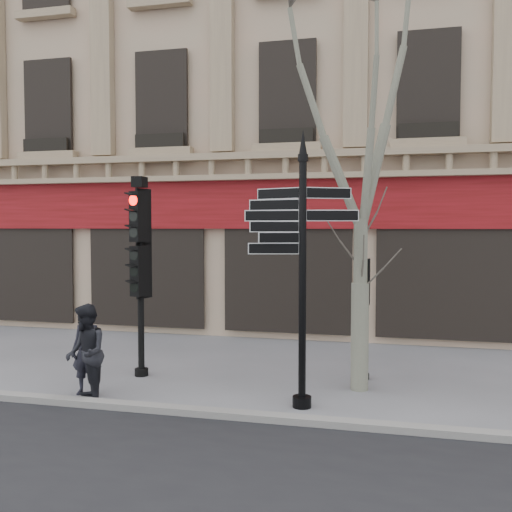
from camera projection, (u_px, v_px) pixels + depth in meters
The scene contains 9 objects.
ground at pixel (237, 392), 10.37m from camera, with size 80.00×80.00×0.00m, color slate.
kerb at pixel (214, 413), 9.00m from camera, with size 80.00×0.25×0.12m, color gray.
building at pixel (324, 72), 22.01m from camera, with size 28.00×15.52×18.00m.
fingerpost at pixel (303, 222), 9.34m from camera, with size 2.04×2.04×4.60m.
traffic_signal_main at pixel (140, 251), 11.37m from camera, with size 0.51×0.42×4.00m.
traffic_signal_secondary at pixel (364, 295), 11.17m from camera, with size 0.41×0.30×2.38m.
plane_tree at pixel (362, 96), 10.24m from camera, with size 2.88×2.88×7.64m.
pedestrian_a at pixel (87, 351), 10.19m from camera, with size 0.57×0.38×1.57m, color black.
pedestrian_b at pixel (86, 353), 9.73m from camera, with size 0.82×0.64×1.69m, color black.
Camera 1 is at (2.75, -9.85, 3.02)m, focal length 40.00 mm.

